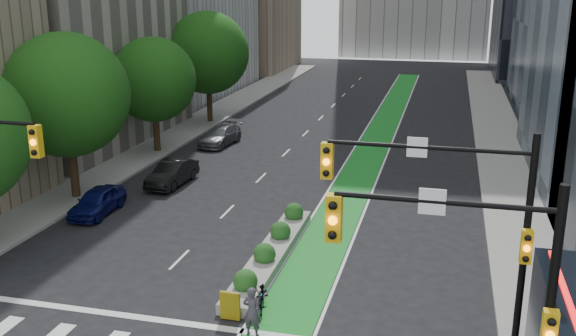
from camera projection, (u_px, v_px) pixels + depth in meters
The scene contains 14 objects.
sidewalk_left at pixel (165, 140), 46.53m from camera, with size 3.60×90.00×0.15m, color gray.
sidewalk_right at pixel (506, 162), 41.00m from camera, with size 3.60×90.00×0.15m, color gray.
bike_lane_paint at pixel (377, 137), 47.74m from camera, with size 2.20×70.00×0.01m, color #188424.
tree_mid at pixel (67, 95), 32.71m from camera, with size 6.40×6.40×8.78m.
tree_midfar at pixel (154, 80), 42.20m from camera, with size 5.60×5.60×7.76m.
tree_far at pixel (208, 53), 51.30m from camera, with size 6.60×6.60×9.00m.
signal_right at pixel (469, 221), 17.56m from camera, with size 5.82×0.51×7.20m.
signal_far_right at pixel (488, 300), 13.31m from camera, with size 4.82×0.51×7.20m.
median_planter at pixel (272, 250), 26.67m from camera, with size 1.20×10.26×1.10m.
bicycle at pixel (262, 295), 22.64m from camera, with size 0.62×1.76×0.93m, color gray.
cyclist at pixel (252, 312), 20.70m from camera, with size 0.63×0.42×1.74m, color #39333E.
parked_car_left_near at pixel (97, 201), 31.80m from camera, with size 1.56×3.89×1.32m, color #0D1250.
parked_car_left_mid at pixel (172, 173), 36.35m from camera, with size 1.46×4.18×1.38m, color black.
parked_car_left_far at pixel (220, 136), 45.48m from camera, with size 1.80×4.44×1.29m, color #57585C.
Camera 1 is at (7.89, -16.71, 11.09)m, focal length 40.00 mm.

